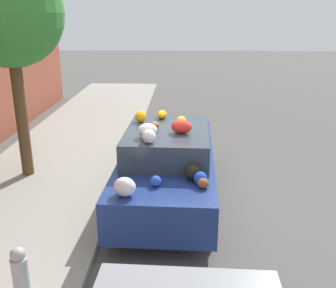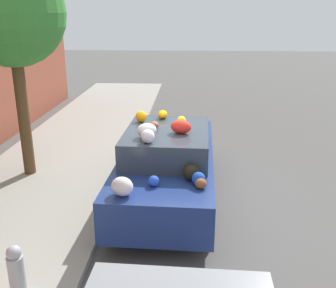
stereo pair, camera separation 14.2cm
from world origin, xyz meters
name	(u,v)px [view 2 (the right image)]	position (x,y,z in m)	size (l,w,h in m)	color
ground_plane	(173,197)	(0.00, 0.00, 0.00)	(60.00, 60.00, 0.00)	#565451
sidewalk_curb	(37,192)	(0.00, 2.70, 0.05)	(24.00, 3.20, 0.10)	#9E998E
street_tree	(11,15)	(0.83, 3.15, 3.37)	(2.07, 2.07, 4.34)	brown
fire_hydrant	(16,272)	(-3.00, 1.76, 0.45)	(0.20, 0.20, 0.70)	#B2B2B7
art_car	(168,163)	(-0.05, 0.10, 0.74)	(4.43, 1.80, 1.67)	navy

